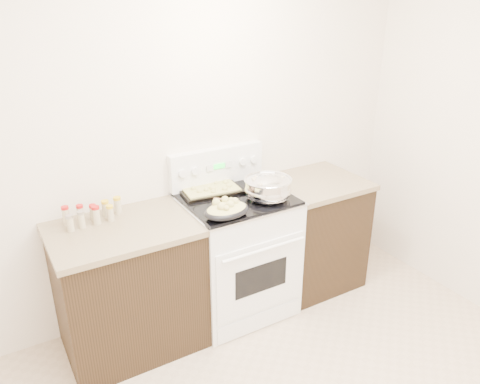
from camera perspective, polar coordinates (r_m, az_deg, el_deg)
room_shell at (r=1.79m, az=12.68°, el=3.56°), size 4.10×3.60×2.75m
counter_left at (r=3.29m, az=-13.35°, el=-11.21°), size 0.93×0.67×0.92m
counter_right at (r=3.93m, az=8.80°, el=-4.80°), size 0.73×0.67×0.92m
kitchen_range at (r=3.54m, az=-0.45°, el=-7.30°), size 0.78×0.73×1.22m
mixing_bowl at (r=3.28m, az=3.42°, el=0.43°), size 0.43×0.43×0.20m
roasting_pan at (r=3.03m, az=-1.66°, el=-2.16°), size 0.34×0.26×0.12m
baking_sheet at (r=3.42m, az=-3.59°, el=0.35°), size 0.46×0.35×0.06m
wooden_spoon at (r=3.22m, az=-2.81°, el=-1.30°), size 0.21×0.21×0.04m
blue_ladle at (r=3.41m, az=5.29°, el=0.50°), size 0.17×0.25×0.10m
spice_jars at (r=3.15m, az=-17.60°, el=-2.52°), size 0.38×0.15×0.13m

